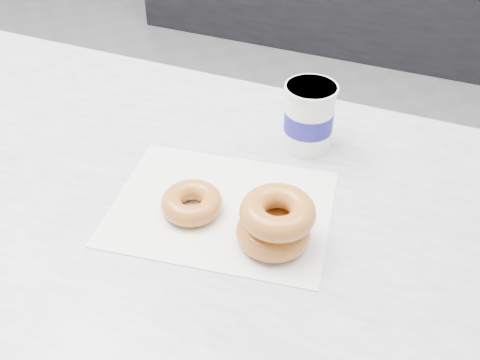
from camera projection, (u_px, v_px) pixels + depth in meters
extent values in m
plane|color=gray|center=(187.00, 254.00, 1.98)|extent=(5.00, 5.00, 0.00)
cube|color=#333335|center=(62.00, 302.00, 1.28)|extent=(3.00, 0.70, 0.86)
cube|color=silver|center=(11.00, 150.00, 1.00)|extent=(3.06, 0.76, 0.04)
cube|color=silver|center=(222.00, 208.00, 0.84)|extent=(0.38, 0.31, 0.00)
torus|color=#BB7133|center=(192.00, 203.00, 0.82)|extent=(0.12, 0.12, 0.03)
torus|color=#BB7133|center=(273.00, 232.00, 0.77)|extent=(0.11, 0.11, 0.04)
torus|color=#BB7133|center=(278.00, 212.00, 0.75)|extent=(0.13, 0.13, 0.04)
cylinder|color=white|center=(309.00, 117.00, 0.93)|extent=(0.09, 0.09, 0.12)
cylinder|color=white|center=(312.00, 88.00, 0.90)|extent=(0.09, 0.09, 0.01)
cylinder|color=navy|center=(309.00, 120.00, 0.94)|extent=(0.09, 0.09, 0.04)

